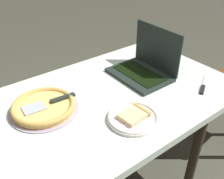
% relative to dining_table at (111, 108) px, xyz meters
% --- Properties ---
extents(dining_table, '(1.29, 0.80, 0.75)m').
position_rel_dining_table_xyz_m(dining_table, '(0.00, 0.00, 0.00)').
color(dining_table, silver).
rests_on(dining_table, ground_plane).
extents(laptop, '(0.25, 0.33, 0.26)m').
position_rel_dining_table_xyz_m(laptop, '(0.28, 0.05, 0.13)').
color(laptop, black).
rests_on(laptop, dining_table).
extents(pizza_plate, '(0.23, 0.23, 0.04)m').
position_rel_dining_table_xyz_m(pizza_plate, '(-0.04, -0.21, 0.09)').
color(pizza_plate, white).
rests_on(pizza_plate, dining_table).
extents(pizza_tray, '(0.31, 0.31, 0.04)m').
position_rel_dining_table_xyz_m(pizza_tray, '(-0.32, 0.08, 0.10)').
color(pizza_tray, '#A094AC').
rests_on(pizza_tray, dining_table).
extents(table_knife, '(0.19, 0.11, 0.01)m').
position_rel_dining_table_xyz_m(table_knife, '(0.43, -0.23, 0.08)').
color(table_knife, beige).
rests_on(table_knife, dining_table).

